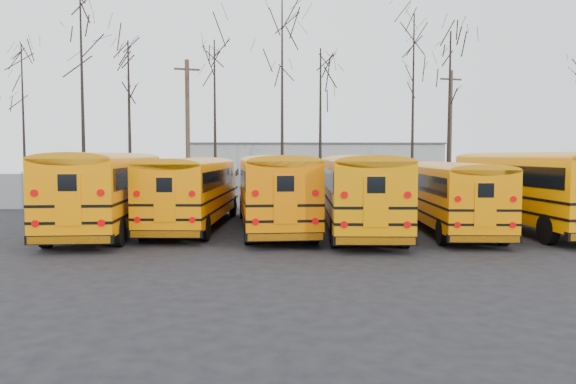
{
  "coord_description": "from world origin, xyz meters",
  "views": [
    {
      "loc": [
        -1.84,
        -20.01,
        3.07
      ],
      "look_at": [
        -1.24,
        2.08,
        1.6
      ],
      "focal_mm": 35.0,
      "sensor_mm": 36.0,
      "label": 1
    }
  ],
  "objects_px": {
    "bus_c": "(274,186)",
    "bus_f": "(528,184)",
    "utility_pole_left": "(188,130)",
    "bus_b": "(192,187)",
    "utility_pole_right": "(450,135)",
    "bus_d": "(358,187)",
    "bus_a": "(109,185)",
    "bus_e": "(449,191)"
  },
  "relations": [
    {
      "from": "bus_a",
      "to": "bus_b",
      "type": "height_order",
      "value": "bus_a"
    },
    {
      "from": "bus_b",
      "to": "utility_pole_right",
      "type": "xyz_separation_m",
      "value": [
        14.94,
        13.27,
        2.64
      ]
    },
    {
      "from": "bus_e",
      "to": "bus_f",
      "type": "bearing_deg",
      "value": 13.9
    },
    {
      "from": "bus_a",
      "to": "utility_pole_left",
      "type": "distance_m",
      "value": 13.62
    },
    {
      "from": "bus_f",
      "to": "utility_pole_left",
      "type": "distance_m",
      "value": 20.63
    },
    {
      "from": "bus_a",
      "to": "bus_d",
      "type": "height_order",
      "value": "bus_a"
    },
    {
      "from": "utility_pole_right",
      "to": "bus_e",
      "type": "bearing_deg",
      "value": -122.22
    },
    {
      "from": "bus_a",
      "to": "utility_pole_left",
      "type": "bearing_deg",
      "value": 82.38
    },
    {
      "from": "bus_f",
      "to": "utility_pole_left",
      "type": "bearing_deg",
      "value": 137.55
    },
    {
      "from": "bus_a",
      "to": "bus_c",
      "type": "relative_size",
      "value": 1.03
    },
    {
      "from": "utility_pole_left",
      "to": "bus_c",
      "type": "bearing_deg",
      "value": -86.02
    },
    {
      "from": "bus_b",
      "to": "utility_pole_right",
      "type": "height_order",
      "value": "utility_pole_right"
    },
    {
      "from": "bus_e",
      "to": "bus_f",
      "type": "height_order",
      "value": "bus_f"
    },
    {
      "from": "bus_c",
      "to": "utility_pole_left",
      "type": "xyz_separation_m",
      "value": [
        -5.37,
        12.91,
        2.8
      ]
    },
    {
      "from": "bus_b",
      "to": "bus_f",
      "type": "distance_m",
      "value": 13.76
    },
    {
      "from": "bus_d",
      "to": "bus_e",
      "type": "bearing_deg",
      "value": 3.96
    },
    {
      "from": "bus_b",
      "to": "utility_pole_right",
      "type": "bearing_deg",
      "value": 44.56
    },
    {
      "from": "bus_b",
      "to": "bus_e",
      "type": "xyz_separation_m",
      "value": [
        10.27,
        -1.48,
        -0.1
      ]
    },
    {
      "from": "bus_a",
      "to": "bus_e",
      "type": "xyz_separation_m",
      "value": [
        13.42,
        -0.41,
        -0.23
      ]
    },
    {
      "from": "bus_a",
      "to": "utility_pole_right",
      "type": "xyz_separation_m",
      "value": [
        18.08,
        14.33,
        2.51
      ]
    },
    {
      "from": "bus_c",
      "to": "utility_pole_right",
      "type": "relative_size",
      "value": 1.32
    },
    {
      "from": "bus_e",
      "to": "utility_pole_left",
      "type": "bearing_deg",
      "value": 135.15
    },
    {
      "from": "bus_b",
      "to": "bus_f",
      "type": "bearing_deg",
      "value": -0.49
    },
    {
      "from": "bus_c",
      "to": "bus_e",
      "type": "distance_m",
      "value": 6.96
    },
    {
      "from": "utility_pole_left",
      "to": "bus_d",
      "type": "bearing_deg",
      "value": -76.46
    },
    {
      "from": "bus_d",
      "to": "bus_f",
      "type": "xyz_separation_m",
      "value": [
        7.07,
        0.74,
        0.07
      ]
    },
    {
      "from": "bus_c",
      "to": "utility_pole_right",
      "type": "xyz_separation_m",
      "value": [
        11.57,
        13.95,
        2.57
      ]
    },
    {
      "from": "bus_d",
      "to": "bus_e",
      "type": "distance_m",
      "value": 3.61
    },
    {
      "from": "bus_c",
      "to": "bus_e",
      "type": "xyz_separation_m",
      "value": [
        6.91,
        -0.79,
        -0.17
      ]
    },
    {
      "from": "bus_a",
      "to": "bus_b",
      "type": "bearing_deg",
      "value": 16.02
    },
    {
      "from": "bus_b",
      "to": "utility_pole_left",
      "type": "height_order",
      "value": "utility_pole_left"
    },
    {
      "from": "bus_d",
      "to": "bus_a",
      "type": "bearing_deg",
      "value": 179.54
    },
    {
      "from": "bus_a",
      "to": "utility_pole_left",
      "type": "height_order",
      "value": "utility_pole_left"
    },
    {
      "from": "bus_b",
      "to": "bus_f",
      "type": "xyz_separation_m",
      "value": [
        13.73,
        -0.83,
        0.14
      ]
    },
    {
      "from": "utility_pole_right",
      "to": "bus_d",
      "type": "bearing_deg",
      "value": -133.81
    },
    {
      "from": "bus_b",
      "to": "bus_d",
      "type": "height_order",
      "value": "bus_d"
    },
    {
      "from": "bus_c",
      "to": "bus_f",
      "type": "height_order",
      "value": "bus_f"
    },
    {
      "from": "bus_e",
      "to": "utility_pole_left",
      "type": "distance_m",
      "value": 18.64
    },
    {
      "from": "utility_pole_left",
      "to": "utility_pole_right",
      "type": "distance_m",
      "value": 16.98
    },
    {
      "from": "bus_c",
      "to": "bus_d",
      "type": "xyz_separation_m",
      "value": [
        3.3,
        -0.89,
        0.0
      ]
    },
    {
      "from": "bus_a",
      "to": "bus_b",
      "type": "distance_m",
      "value": 3.32
    },
    {
      "from": "bus_d",
      "to": "bus_f",
      "type": "height_order",
      "value": "bus_f"
    }
  ]
}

